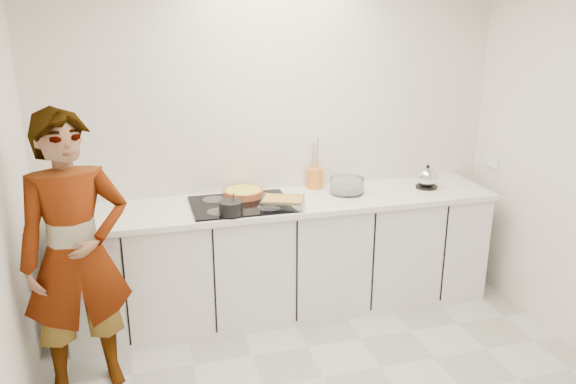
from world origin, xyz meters
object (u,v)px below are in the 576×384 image
object	(u,v)px
hob	(241,204)
baking_dish	(283,201)
cook	(76,256)
mixing_bowl	(347,186)
saucepan	(231,208)
utensil_crock	(315,178)
tart_dish	(243,192)
kettle	(427,178)

from	to	relation	value
hob	baking_dish	world-z (taller)	baking_dish
baking_dish	cook	distance (m)	1.45
hob	mixing_bowl	xyz separation A→B (m)	(0.85, 0.07, 0.05)
hob	mixing_bowl	size ratio (longest dim) A/B	2.71
saucepan	utensil_crock	distance (m)	0.90
tart_dish	saucepan	bearing A→B (deg)	-112.86
tart_dish	saucepan	world-z (taller)	saucepan
kettle	saucepan	bearing A→B (deg)	-171.77
utensil_crock	cook	bearing A→B (deg)	-154.53
saucepan	mixing_bowl	size ratio (longest dim) A/B	0.75
saucepan	hob	bearing A→B (deg)	62.75
mixing_bowl	hob	bearing A→B (deg)	-175.62
hob	utensil_crock	size ratio (longest dim) A/B	4.52
hob	kettle	world-z (taller)	kettle
tart_dish	cook	xyz separation A→B (m)	(-1.15, -0.73, -0.07)
utensil_crock	mixing_bowl	bearing A→B (deg)	-46.20
kettle	cook	world-z (taller)	cook
hob	mixing_bowl	bearing A→B (deg)	4.38
saucepan	mixing_bowl	distance (m)	1.00
saucepan	utensil_crock	size ratio (longest dim) A/B	1.26
utensil_crock	cook	world-z (taller)	cook
saucepan	mixing_bowl	xyz separation A→B (m)	(0.96, 0.27, -0.00)
hob	tart_dish	world-z (taller)	tart_dish
hob	baking_dish	xyz separation A→B (m)	(0.28, -0.13, 0.04)
mixing_bowl	cook	bearing A→B (deg)	-162.03
kettle	utensil_crock	bearing A→B (deg)	164.35
tart_dish	baking_dish	size ratio (longest dim) A/B	1.01
saucepan	kettle	world-z (taller)	kettle
mixing_bowl	utensil_crock	world-z (taller)	utensil_crock
hob	tart_dish	distance (m)	0.18
hob	saucepan	distance (m)	0.24
baking_dish	cook	xyz separation A→B (m)	(-1.38, -0.43, -0.08)
cook	saucepan	bearing A→B (deg)	7.29
baking_dish	utensil_crock	bearing A→B (deg)	47.36
saucepan	cook	world-z (taller)	cook
tart_dish	mixing_bowl	bearing A→B (deg)	-7.28
baking_dish	saucepan	bearing A→B (deg)	-169.35
saucepan	baking_dish	size ratio (longest dim) A/B	0.55
hob	kettle	xyz separation A→B (m)	(1.52, 0.03, 0.07)
tart_dish	baking_dish	xyz separation A→B (m)	(0.23, -0.30, 0.00)
baking_dish	kettle	bearing A→B (deg)	7.45
hob	mixing_bowl	distance (m)	0.85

